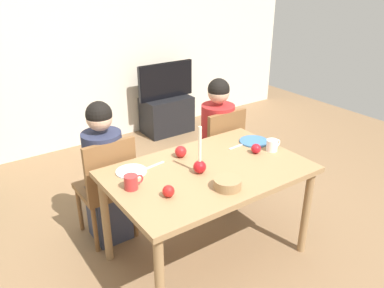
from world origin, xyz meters
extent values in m
plane|color=brown|center=(0.00, 0.00, 0.00)|extent=(7.68, 7.68, 0.00)
cube|color=beige|center=(0.00, 2.60, 1.30)|extent=(6.40, 0.10, 2.60)
cube|color=#99754C|center=(0.00, 0.00, 0.73)|extent=(1.40, 0.90, 0.04)
cylinder|color=#99754C|center=(-0.64, -0.39, 0.35)|extent=(0.06, 0.06, 0.71)
cylinder|color=#99754C|center=(0.64, -0.39, 0.35)|extent=(0.06, 0.06, 0.71)
cylinder|color=#99754C|center=(-0.64, 0.39, 0.35)|extent=(0.06, 0.06, 0.71)
cylinder|color=#99754C|center=(0.64, 0.39, 0.35)|extent=(0.06, 0.06, 0.71)
cube|color=brown|center=(-0.51, 0.69, 0.43)|extent=(0.40, 0.40, 0.04)
cube|color=brown|center=(-0.51, 0.51, 0.68)|extent=(0.40, 0.04, 0.45)
cylinder|color=brown|center=(-0.34, 0.86, 0.21)|extent=(0.04, 0.04, 0.41)
cylinder|color=brown|center=(-0.68, 0.86, 0.21)|extent=(0.04, 0.04, 0.41)
cylinder|color=brown|center=(-0.34, 0.52, 0.21)|extent=(0.04, 0.04, 0.41)
cylinder|color=brown|center=(-0.68, 0.52, 0.21)|extent=(0.04, 0.04, 0.41)
cube|color=brown|center=(0.59, 0.69, 0.43)|extent=(0.40, 0.40, 0.04)
cube|color=brown|center=(0.59, 0.51, 0.68)|extent=(0.40, 0.04, 0.45)
cylinder|color=brown|center=(0.76, 0.86, 0.21)|extent=(0.04, 0.04, 0.41)
cylinder|color=brown|center=(0.42, 0.86, 0.21)|extent=(0.04, 0.04, 0.41)
cylinder|color=brown|center=(0.76, 0.52, 0.21)|extent=(0.04, 0.04, 0.41)
cylinder|color=brown|center=(0.42, 0.52, 0.21)|extent=(0.04, 0.04, 0.41)
cube|color=#33384C|center=(-0.51, 0.64, 0.23)|extent=(0.28, 0.28, 0.45)
cylinder|color=#282D47|center=(-0.51, 0.64, 0.69)|extent=(0.30, 0.30, 0.48)
sphere|color=tan|center=(-0.51, 0.64, 1.04)|extent=(0.19, 0.19, 0.19)
sphere|color=black|center=(-0.51, 0.64, 1.07)|extent=(0.19, 0.19, 0.19)
cube|color=#33384C|center=(0.59, 0.64, 0.23)|extent=(0.28, 0.28, 0.45)
cylinder|color=#AD2323|center=(0.59, 0.64, 0.69)|extent=(0.30, 0.30, 0.48)
sphere|color=tan|center=(0.59, 0.64, 1.04)|extent=(0.19, 0.19, 0.19)
sphere|color=black|center=(0.59, 0.64, 1.07)|extent=(0.19, 0.19, 0.19)
cube|color=black|center=(1.05, 2.30, 0.24)|extent=(0.64, 0.40, 0.48)
cube|color=black|center=(1.05, 2.30, 0.71)|extent=(0.79, 0.04, 0.46)
cube|color=black|center=(1.05, 2.30, 0.71)|extent=(0.76, 0.05, 0.46)
sphere|color=red|center=(-0.08, -0.01, 0.80)|extent=(0.09, 0.09, 0.09)
cylinder|color=#EFE5C6|center=(-0.08, -0.01, 0.97)|extent=(0.02, 0.02, 0.25)
cylinder|color=silver|center=(-0.46, 0.27, 0.76)|extent=(0.21, 0.21, 0.01)
cylinder|color=teal|center=(0.59, 0.16, 0.76)|extent=(0.24, 0.24, 0.01)
cylinder|color=#B72D2D|center=(-0.56, 0.07, 0.80)|extent=(0.09, 0.09, 0.09)
torus|color=#B72D2D|center=(-0.51, 0.07, 0.80)|extent=(0.06, 0.01, 0.06)
cylinder|color=white|center=(0.59, -0.04, 0.79)|extent=(0.09, 0.09, 0.09)
torus|color=white|center=(0.64, -0.04, 0.80)|extent=(0.06, 0.01, 0.06)
cube|color=silver|center=(-0.29, 0.26, 0.75)|extent=(0.18, 0.04, 0.01)
cube|color=silver|center=(0.42, 0.17, 0.75)|extent=(0.18, 0.03, 0.01)
cylinder|color=#99754C|center=(-0.05, -0.27, 0.78)|extent=(0.18, 0.18, 0.06)
sphere|color=#B51520|center=(0.45, 0.00, 0.79)|extent=(0.08, 0.08, 0.08)
sphere|color=red|center=(-0.42, -0.14, 0.79)|extent=(0.08, 0.08, 0.08)
sphere|color=red|center=(-0.05, 0.27, 0.79)|extent=(0.09, 0.09, 0.09)
camera|label=1|loc=(-1.46, -1.90, 2.04)|focal=36.24mm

